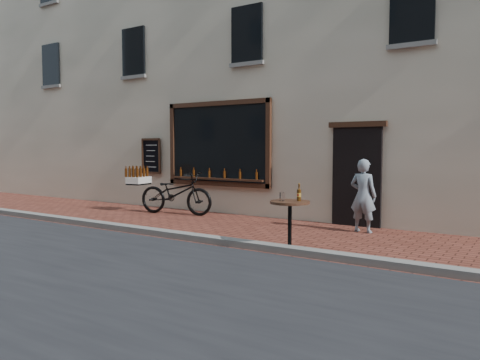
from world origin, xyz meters
The scene contains 6 objects.
ground centered at (0.00, 0.00, 0.00)m, with size 90.00×90.00×0.00m, color #5D291E.
kerb centered at (0.00, 0.20, 0.06)m, with size 90.00×0.25×0.12m, color slate.
shop_building centered at (0.00, 6.50, 5.00)m, with size 28.00×6.20×10.00m.
cargo_bicycle centered at (-2.73, 2.65, 0.57)m, with size 2.55×1.08×1.19m.
bistro_table centered at (1.84, 0.35, 0.61)m, with size 0.67×0.67×1.15m.
pedestrian centered at (2.27, 2.79, 0.76)m, with size 0.55×0.36×1.52m, color gray.
Camera 1 is at (5.40, -6.62, 1.75)m, focal length 35.00 mm.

